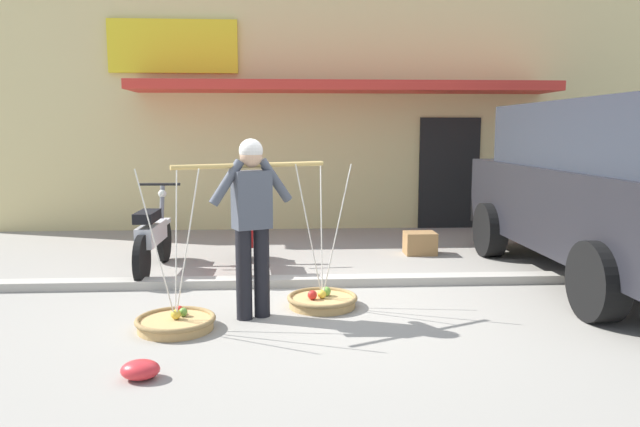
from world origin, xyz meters
name	(u,v)px	position (x,y,z in m)	size (l,w,h in m)	color
ground_plane	(314,303)	(0.00, 0.00, 0.00)	(90.00, 90.00, 0.00)	gray
sidewalk_curb	(311,281)	(0.00, 0.70, 0.05)	(20.00, 0.24, 0.10)	#AEA89C
fruit_vendor	(252,216)	(-0.60, -0.45, 0.98)	(1.37, 0.66, 1.70)	black
fruit_basket_left_side	(176,322)	(-1.28, -0.76, 0.07)	(0.71, 0.71, 1.45)	tan
fruit_basket_right_side	(322,300)	(0.08, -0.14, 0.07)	(0.71, 0.71, 1.45)	tan
motorcycle_nearest_shop	(153,237)	(-1.93, 1.44, 0.45)	(0.54, 1.82, 1.09)	black
motorcycle_second_in_row	(246,236)	(-0.78, 1.48, 0.45)	(0.54, 1.82, 1.09)	black
parked_truck	(617,186)	(3.55, 0.67, 1.13)	(2.17, 4.81, 2.10)	black
storefront_building	(331,115)	(0.74, 7.19, 2.10)	(13.00, 6.00, 4.20)	#DBC684
plastic_litter_bag	(140,370)	(-1.33, -1.84, 0.07)	(0.28, 0.22, 0.14)	red
wooden_crate	(420,243)	(1.65, 2.36, 0.16)	(0.44, 0.36, 0.32)	olive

